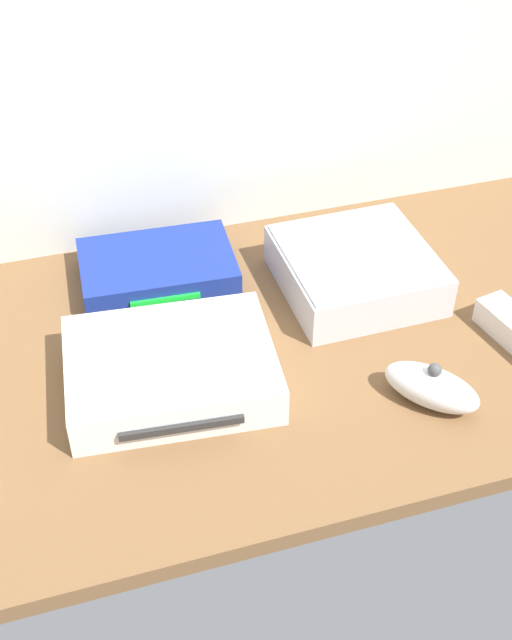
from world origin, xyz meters
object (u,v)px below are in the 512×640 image
game_console (171,369)px  network_router (158,268)px  mini_computer (356,269)px  remote_nunchuk (432,387)px

game_console → network_router: game_console is taller
mini_computer → network_router: mini_computer is taller
game_console → network_router: size_ratio=1.20×
network_router → remote_nunchuk: remote_nunchuk is taller
mini_computer → network_router: (-21.93, 8.22, -0.94)cm
game_console → remote_nunchuk: (24.41, -9.97, -0.16)cm
remote_nunchuk → mini_computer: bearing=49.0°
remote_nunchuk → game_console: bearing=116.4°
game_console → remote_nunchuk: size_ratio=2.15×
game_console → remote_nunchuk: 26.36cm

